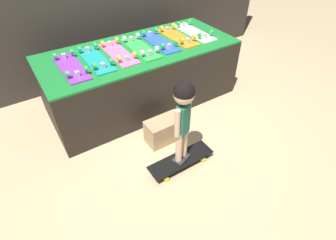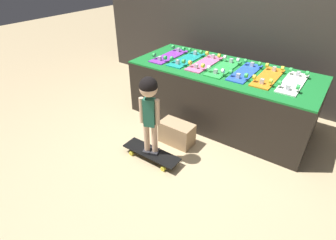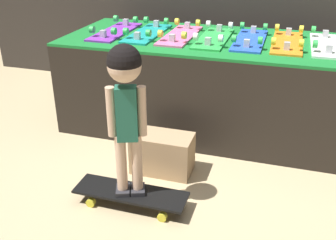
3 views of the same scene
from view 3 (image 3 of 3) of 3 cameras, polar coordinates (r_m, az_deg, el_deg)
ground_plane at (r=2.70m, az=3.20°, el=-6.74°), size 16.00×16.00×0.00m
display_rack at (r=3.13m, az=6.37°, el=5.22°), size 2.25×0.97×0.72m
skateboard_purple_on_rack at (r=3.23m, az=-7.65°, el=12.76°), size 0.21×0.66×0.09m
skateboard_teal_on_rack at (r=3.15m, az=-3.01°, el=12.62°), size 0.21×0.66×0.09m
skateboard_pink_on_rack at (r=3.07m, az=1.79°, el=12.34°), size 0.21×0.66×0.09m
skateboard_green_on_rack at (r=3.00m, az=6.67°, el=11.86°), size 0.21×0.66×0.09m
skateboard_blue_on_rack at (r=2.99m, az=11.82°, el=11.44°), size 0.21×0.66×0.09m
skateboard_orange_on_rack at (r=2.99m, az=16.95°, el=10.86°), size 0.21×0.66×0.09m
skateboard_white_on_rack at (r=3.01m, az=22.03°, el=10.19°), size 0.21×0.66×0.09m
skateboard_on_floor at (r=2.32m, az=-5.43°, el=-10.65°), size 0.66×0.19×0.09m
child at (r=2.02m, az=-6.16°, el=3.77°), size 0.20×0.18×0.86m
storage_box at (r=2.58m, az=-0.82°, el=-4.84°), size 0.39×0.21×0.27m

